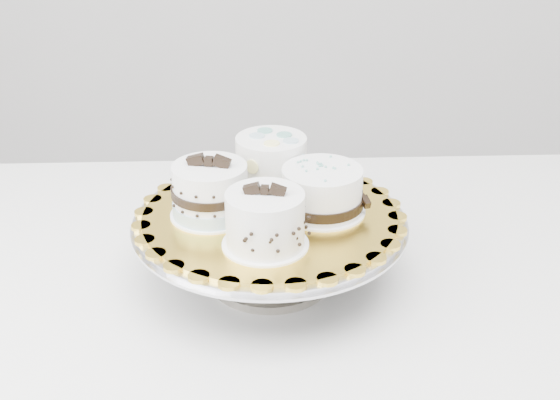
{
  "coord_description": "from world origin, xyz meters",
  "views": [
    {
      "loc": [
        0.08,
        -0.65,
        1.32
      ],
      "look_at": [
        0.04,
        0.21,
        0.88
      ],
      "focal_mm": 45.0,
      "sensor_mm": 36.0,
      "label": 1
    }
  ],
  "objects_px": {
    "cake_stand": "(270,237)",
    "cake_banded": "(210,193)",
    "cake_dots": "(271,161)",
    "cake_board": "(270,215)",
    "table": "(263,314)",
    "cake_swirl": "(265,221)",
    "cake_ribbon": "(323,192)"
  },
  "relations": [
    {
      "from": "cake_swirl",
      "to": "cake_dots",
      "type": "bearing_deg",
      "value": 94.95
    },
    {
      "from": "table",
      "to": "cake_board",
      "type": "distance_m",
      "value": 0.18
    },
    {
      "from": "cake_stand",
      "to": "cake_ribbon",
      "type": "relative_size",
      "value": 2.72
    },
    {
      "from": "cake_stand",
      "to": "cake_swirl",
      "type": "distance_m",
      "value": 0.11
    },
    {
      "from": "cake_stand",
      "to": "cake_ribbon",
      "type": "height_order",
      "value": "cake_ribbon"
    },
    {
      "from": "cake_stand",
      "to": "cake_banded",
      "type": "relative_size",
      "value": 3.33
    },
    {
      "from": "cake_board",
      "to": "cake_banded",
      "type": "bearing_deg",
      "value": -174.65
    },
    {
      "from": "table",
      "to": "cake_banded",
      "type": "height_order",
      "value": "cake_banded"
    },
    {
      "from": "cake_banded",
      "to": "cake_dots",
      "type": "distance_m",
      "value": 0.13
    },
    {
      "from": "cake_ribbon",
      "to": "cake_banded",
      "type": "bearing_deg",
      "value": 167.51
    },
    {
      "from": "cake_board",
      "to": "table",
      "type": "bearing_deg",
      "value": 135.43
    },
    {
      "from": "cake_board",
      "to": "cake_banded",
      "type": "distance_m",
      "value": 0.09
    },
    {
      "from": "cake_board",
      "to": "cake_swirl",
      "type": "distance_m",
      "value": 0.09
    },
    {
      "from": "cake_banded",
      "to": "cake_ribbon",
      "type": "relative_size",
      "value": 0.82
    },
    {
      "from": "cake_board",
      "to": "cake_swirl",
      "type": "xyz_separation_m",
      "value": [
        -0.0,
        -0.09,
        0.04
      ]
    },
    {
      "from": "cake_stand",
      "to": "cake_dots",
      "type": "distance_m",
      "value": 0.12
    },
    {
      "from": "table",
      "to": "cake_ribbon",
      "type": "bearing_deg",
      "value": -5.77
    },
    {
      "from": "table",
      "to": "cake_board",
      "type": "xyz_separation_m",
      "value": [
        0.01,
        -0.01,
        0.18
      ]
    },
    {
      "from": "table",
      "to": "cake_swirl",
      "type": "height_order",
      "value": "cake_swirl"
    },
    {
      "from": "cake_swirl",
      "to": "cake_banded",
      "type": "relative_size",
      "value": 0.97
    },
    {
      "from": "cake_stand",
      "to": "cake_banded",
      "type": "bearing_deg",
      "value": -174.65
    },
    {
      "from": "table",
      "to": "cake_swirl",
      "type": "bearing_deg",
      "value": -88.44
    },
    {
      "from": "cake_banded",
      "to": "cake_dots",
      "type": "relative_size",
      "value": 0.86
    },
    {
      "from": "table",
      "to": "cake_dots",
      "type": "bearing_deg",
      "value": 78.73
    },
    {
      "from": "cake_banded",
      "to": "cake_board",
      "type": "bearing_deg",
      "value": 13.66
    },
    {
      "from": "cake_swirl",
      "to": "cake_banded",
      "type": "bearing_deg",
      "value": 139.69
    },
    {
      "from": "cake_board",
      "to": "cake_ribbon",
      "type": "distance_m",
      "value": 0.08
    },
    {
      "from": "cake_stand",
      "to": "cake_banded",
      "type": "height_order",
      "value": "cake_banded"
    },
    {
      "from": "cake_stand",
      "to": "cake_board",
      "type": "bearing_deg",
      "value": -75.96
    },
    {
      "from": "cake_dots",
      "to": "cake_ribbon",
      "type": "xyz_separation_m",
      "value": [
        0.08,
        -0.08,
        -0.01
      ]
    },
    {
      "from": "cake_banded",
      "to": "cake_ribbon",
      "type": "distance_m",
      "value": 0.15
    },
    {
      "from": "table",
      "to": "cake_stand",
      "type": "xyz_separation_m",
      "value": [
        0.01,
        -0.01,
        0.14
      ]
    }
  ]
}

